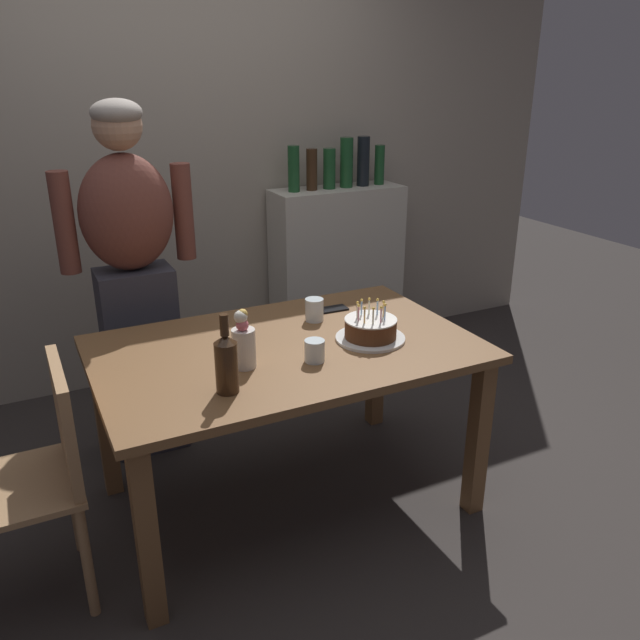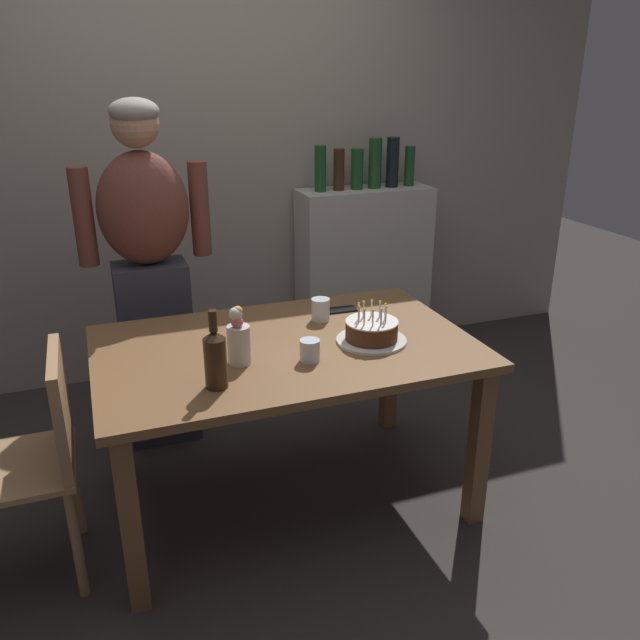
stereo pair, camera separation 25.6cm
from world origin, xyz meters
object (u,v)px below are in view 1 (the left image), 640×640
(person_man_bearded, at_px, (134,279))
(cell_phone, at_px, (332,309))
(flower_vase, at_px, (243,343))
(wine_bottle, at_px, (226,362))
(water_glass_far, at_px, (314,310))
(birthday_cake, at_px, (370,330))
(dining_chair, at_px, (41,468))
(water_glass_near, at_px, (315,351))

(person_man_bearded, bearing_deg, cell_phone, 150.62)
(cell_phone, relative_size, flower_vase, 0.63)
(wine_bottle, distance_m, person_man_bearded, 1.00)
(water_glass_far, distance_m, person_man_bearded, 0.85)
(birthday_cake, xyz_separation_m, person_man_bearded, (-0.77, 0.82, 0.09))
(cell_phone, height_order, dining_chair, dining_chair)
(cell_phone, bearing_deg, wine_bottle, -139.40)
(water_glass_far, bearing_deg, flower_vase, -144.85)
(birthday_cake, distance_m, water_glass_near, 0.31)
(person_man_bearded, bearing_deg, water_glass_far, 141.58)
(flower_vase, bearing_deg, wine_bottle, -126.71)
(wine_bottle, bearing_deg, birthday_cake, 14.56)
(water_glass_far, xyz_separation_m, flower_vase, (-0.44, -0.31, 0.05))
(birthday_cake, distance_m, dining_chair, 1.32)
(wine_bottle, bearing_deg, dining_chair, 164.89)
(cell_phone, xyz_separation_m, dining_chair, (-1.31, -0.38, -0.23))
(water_glass_far, relative_size, dining_chair, 0.11)
(wine_bottle, bearing_deg, water_glass_near, 13.33)
(flower_vase, distance_m, dining_chair, 0.81)
(flower_vase, bearing_deg, cell_phone, 34.48)
(wine_bottle, height_order, dining_chair, wine_bottle)
(water_glass_far, bearing_deg, dining_chair, -165.65)
(flower_vase, height_order, dining_chair, flower_vase)
(person_man_bearded, bearing_deg, wine_bottle, 96.06)
(birthday_cake, relative_size, cell_phone, 1.98)
(birthday_cake, xyz_separation_m, water_glass_far, (-0.11, 0.29, 0.01))
(dining_chair, bearing_deg, wine_bottle, 74.89)
(dining_chair, bearing_deg, flower_vase, 89.38)
(wine_bottle, relative_size, person_man_bearded, 0.17)
(dining_chair, bearing_deg, person_man_bearded, 148.15)
(wine_bottle, height_order, cell_phone, wine_bottle)
(birthday_cake, xyz_separation_m, cell_phone, (0.02, 0.38, -0.04))
(flower_vase, bearing_deg, water_glass_far, 35.15)
(wine_bottle, xyz_separation_m, dining_chair, (-0.62, 0.17, -0.34))
(wine_bottle, distance_m, flower_vase, 0.20)
(water_glass_far, distance_m, cell_phone, 0.16)
(wine_bottle, bearing_deg, person_man_bearded, 96.06)
(dining_chair, bearing_deg, birthday_cake, 90.29)
(water_glass_far, relative_size, cell_phone, 0.69)
(water_glass_near, relative_size, wine_bottle, 0.30)
(person_man_bearded, bearing_deg, birthday_cake, 133.34)
(birthday_cake, height_order, wine_bottle, wine_bottle)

